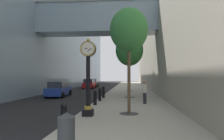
{
  "coord_description": "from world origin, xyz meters",
  "views": [
    {
      "loc": [
        2.95,
        -4.47,
        2.29
      ],
      "look_at": [
        0.9,
        19.44,
        2.93
      ],
      "focal_mm": 33.79,
      "sensor_mm": 36.0,
      "label": 1
    }
  ],
  "objects_px": {
    "bollard_nearest": "(64,116)",
    "street_tree_mid_far": "(130,53)",
    "street_tree_near": "(129,30)",
    "trash_bin": "(66,129)",
    "car_red_near": "(89,84)",
    "car_black_mid": "(93,83)",
    "car_blue_far": "(59,89)",
    "bollard_sixth": "(103,92)",
    "street_clock": "(88,73)",
    "street_tree_mid_near": "(129,50)",
    "bollard_third": "(89,101)",
    "bollard_fourth": "(95,97)",
    "bollard_fifth": "(100,94)",
    "pedestrian_walking": "(145,91)"
  },
  "relations": [
    {
      "from": "street_tree_near",
      "to": "trash_bin",
      "type": "relative_size",
      "value": 5.74
    },
    {
      "from": "bollard_nearest",
      "to": "street_tree_near",
      "type": "relative_size",
      "value": 0.18
    },
    {
      "from": "car_black_mid",
      "to": "car_blue_far",
      "type": "xyz_separation_m",
      "value": [
        -0.26,
        -19.27,
        -0.02
      ]
    },
    {
      "from": "car_red_near",
      "to": "car_black_mid",
      "type": "relative_size",
      "value": 0.96
    },
    {
      "from": "bollard_nearest",
      "to": "car_black_mid",
      "type": "relative_size",
      "value": 0.26
    },
    {
      "from": "bollard_fourth",
      "to": "car_black_mid",
      "type": "height_order",
      "value": "car_black_mid"
    },
    {
      "from": "trash_bin",
      "to": "street_clock",
      "type": "bearing_deg",
      "value": 93.97
    },
    {
      "from": "bollard_sixth",
      "to": "bollard_fifth",
      "type": "bearing_deg",
      "value": -90.0
    },
    {
      "from": "street_tree_near",
      "to": "pedestrian_walking",
      "type": "bearing_deg",
      "value": 74.8
    },
    {
      "from": "bollard_sixth",
      "to": "street_tree_near",
      "type": "bearing_deg",
      "value": -73.12
    },
    {
      "from": "street_clock",
      "to": "bollard_fifth",
      "type": "height_order",
      "value": "street_clock"
    },
    {
      "from": "street_clock",
      "to": "street_tree_mid_near",
      "type": "height_order",
      "value": "street_tree_mid_near"
    },
    {
      "from": "street_clock",
      "to": "bollard_fifth",
      "type": "bearing_deg",
      "value": 92.68
    },
    {
      "from": "street_tree_mid_near",
      "to": "street_clock",
      "type": "bearing_deg",
      "value": -102.62
    },
    {
      "from": "bollard_nearest",
      "to": "street_tree_mid_far",
      "type": "bearing_deg",
      "value": 83.5
    },
    {
      "from": "bollard_nearest",
      "to": "street_tree_near",
      "type": "xyz_separation_m",
      "value": [
        2.5,
        3.95,
        4.15
      ]
    },
    {
      "from": "bollard_third",
      "to": "car_blue_far",
      "type": "height_order",
      "value": "car_blue_far"
    },
    {
      "from": "car_black_mid",
      "to": "trash_bin",
      "type": "bearing_deg",
      "value": -81.05
    },
    {
      "from": "bollard_sixth",
      "to": "street_tree_mid_far",
      "type": "relative_size",
      "value": 0.16
    },
    {
      "from": "bollard_nearest",
      "to": "street_tree_mid_near",
      "type": "xyz_separation_m",
      "value": [
        2.5,
        12.94,
        4.1
      ]
    },
    {
      "from": "street_tree_mid_near",
      "to": "car_blue_far",
      "type": "height_order",
      "value": "street_tree_mid_near"
    },
    {
      "from": "bollard_nearest",
      "to": "bollard_third",
      "type": "relative_size",
      "value": 1.0
    },
    {
      "from": "street_tree_mid_near",
      "to": "trash_bin",
      "type": "height_order",
      "value": "street_tree_mid_near"
    },
    {
      "from": "street_clock",
      "to": "street_tree_mid_far",
      "type": "height_order",
      "value": "street_tree_mid_far"
    },
    {
      "from": "bollard_fourth",
      "to": "car_blue_far",
      "type": "bearing_deg",
      "value": 126.48
    },
    {
      "from": "bollard_sixth",
      "to": "street_tree_near",
      "type": "xyz_separation_m",
      "value": [
        2.5,
        -8.23,
        4.15
      ]
    },
    {
      "from": "bollard_fourth",
      "to": "bollard_fifth",
      "type": "bearing_deg",
      "value": 90.0
    },
    {
      "from": "street_clock",
      "to": "street_tree_near",
      "type": "xyz_separation_m",
      "value": [
        2.19,
        0.8,
        2.45
      ]
    },
    {
      "from": "street_tree_mid_far",
      "to": "car_black_mid",
      "type": "bearing_deg",
      "value": 122.48
    },
    {
      "from": "bollard_sixth",
      "to": "car_black_mid",
      "type": "relative_size",
      "value": 0.26
    },
    {
      "from": "street_tree_mid_far",
      "to": "car_black_mid",
      "type": "distance_m",
      "value": 14.58
    },
    {
      "from": "car_red_near",
      "to": "street_clock",
      "type": "bearing_deg",
      "value": -79.09
    },
    {
      "from": "trash_bin",
      "to": "car_red_near",
      "type": "height_order",
      "value": "car_red_near"
    },
    {
      "from": "street_clock",
      "to": "street_tree_near",
      "type": "height_order",
      "value": "street_tree_near"
    },
    {
      "from": "bollard_fourth",
      "to": "street_tree_mid_far",
      "type": "relative_size",
      "value": 0.16
    },
    {
      "from": "bollard_third",
      "to": "street_tree_mid_far",
      "type": "bearing_deg",
      "value": 81.66
    },
    {
      "from": "trash_bin",
      "to": "car_blue_far",
      "type": "distance_m",
      "value": 17.14
    },
    {
      "from": "bollard_third",
      "to": "street_tree_mid_far",
      "type": "distance_m",
      "value": 17.87
    },
    {
      "from": "bollard_fifth",
      "to": "bollard_sixth",
      "type": "relative_size",
      "value": 1.0
    },
    {
      "from": "bollard_third",
      "to": "street_tree_mid_far",
      "type": "xyz_separation_m",
      "value": [
        2.5,
        17.05,
        4.74
      ]
    },
    {
      "from": "street_tree_near",
      "to": "car_blue_far",
      "type": "height_order",
      "value": "street_tree_near"
    },
    {
      "from": "street_clock",
      "to": "bollard_fifth",
      "type": "relative_size",
      "value": 3.75
    },
    {
      "from": "bollard_third",
      "to": "street_clock",
      "type": "bearing_deg",
      "value": -79.84
    },
    {
      "from": "bollard_fifth",
      "to": "trash_bin",
      "type": "distance_m",
      "value": 11.56
    },
    {
      "from": "bollard_fourth",
      "to": "trash_bin",
      "type": "height_order",
      "value": "bollard_fourth"
    },
    {
      "from": "street_tree_mid_near",
      "to": "trash_bin",
      "type": "relative_size",
      "value": 5.98
    },
    {
      "from": "bollard_sixth",
      "to": "street_tree_near",
      "type": "relative_size",
      "value": 0.18
    },
    {
      "from": "bollard_third",
      "to": "car_red_near",
      "type": "xyz_separation_m",
      "value": [
        -4.52,
        23.34,
        0.11
      ]
    },
    {
      "from": "bollard_sixth",
      "to": "street_tree_mid_near",
      "type": "relative_size",
      "value": 0.18
    },
    {
      "from": "bollard_nearest",
      "to": "car_black_mid",
      "type": "xyz_separation_m",
      "value": [
        -4.92,
        33.58,
        0.1
      ]
    }
  ]
}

